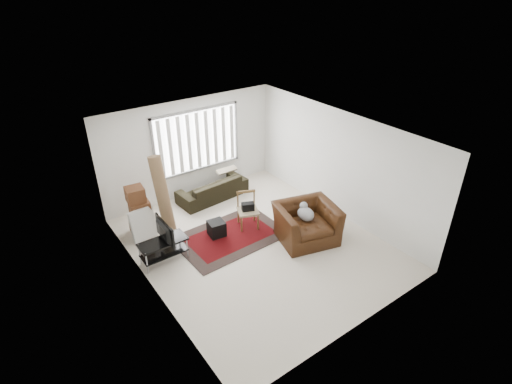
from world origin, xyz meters
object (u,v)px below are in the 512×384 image
Objects in this scene: tv_stand at (163,246)px; moving_boxes at (139,212)px; armchair at (307,221)px; side_chair at (248,209)px; sofa at (212,186)px.

tv_stand is 1.34m from moving_boxes.
tv_stand is at bearing 173.83° from armchair.
moving_boxes is 0.75× the size of armchair.
side_chair is 1.46m from armchair.
side_chair is 0.56× the size of armchair.
side_chair is (-0.02, -1.72, 0.12)m from sofa.
side_chair is (2.21, -1.29, -0.07)m from moving_boxes.
armchair is (3.00, -2.51, -0.06)m from moving_boxes.
armchair is (0.78, -2.94, 0.12)m from sofa.
side_chair is at bearing 0.90° from tv_stand.
armchair is (0.80, -1.22, 0.00)m from side_chair.
tv_stand is at bearing -90.74° from moving_boxes.
tv_stand is 0.64× the size of armchair.
moving_boxes is at bearing 6.34° from sofa.
sofa is 3.05m from armchair.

